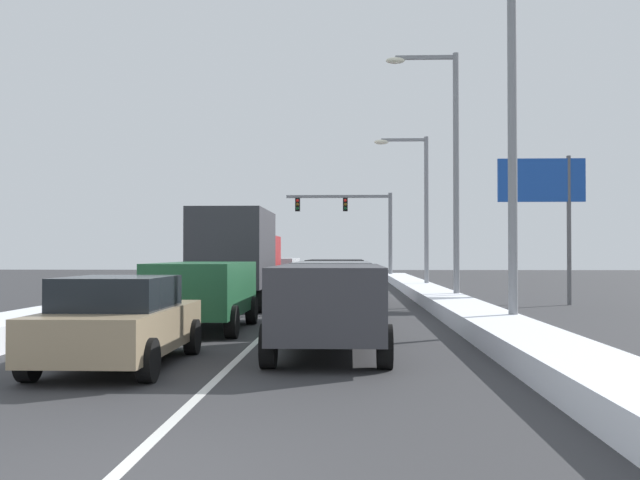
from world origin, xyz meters
TOP-DOWN VIEW (x-y plane):
  - ground_plane at (0.00, 18.86)m, footprint 122.61×122.61m
  - lane_stripe_between_right_lane_and_center_lane at (-0.00, 23.58)m, footprint 0.14×51.87m
  - snow_bank_right_shoulder at (5.30, 23.58)m, footprint 1.50×51.87m
  - snow_bank_left_shoulder at (-5.30, 23.58)m, footprint 1.65×51.87m
  - suv_charcoal_right_lane_nearest at (1.62, 7.89)m, footprint 2.16×4.90m
  - suv_gray_right_lane_second at (1.55, 13.84)m, footprint 2.16×4.90m
  - suv_black_right_lane_third at (1.49, 20.86)m, footprint 2.16×4.90m
  - sedan_white_right_lane_fourth at (1.61, 27.45)m, footprint 2.00×4.50m
  - sedan_tan_center_lane_nearest at (-1.84, 6.27)m, footprint 2.00×4.50m
  - suv_green_center_lane_second at (-1.58, 12.19)m, footprint 2.16×4.90m
  - box_truck_center_lane_third at (-1.94, 20.11)m, footprint 2.53×7.20m
  - suv_silver_center_lane_fourth at (-1.46, 28.71)m, footprint 2.16×4.90m
  - traffic_light_gantry at (2.57, 47.14)m, footprint 7.54×0.47m
  - street_lamp_right_near at (5.54, 11.79)m, footprint 2.66×0.36m
  - street_lamp_right_mid at (5.55, 21.22)m, footprint 2.66×0.36m
  - street_lamp_right_far at (5.38, 30.65)m, footprint 2.66×0.36m
  - roadside_sign_right at (9.08, 21.79)m, footprint 3.20×0.16m

SIDE VIEW (x-z plane):
  - ground_plane at x=0.00m, z-range 0.00..0.00m
  - lane_stripe_between_right_lane_and_center_lane at x=0.00m, z-range 0.00..0.01m
  - snow_bank_right_shoulder at x=5.30m, z-range 0.00..0.45m
  - snow_bank_left_shoulder at x=-5.30m, z-range 0.00..0.52m
  - sedan_white_right_lane_fourth at x=1.61m, z-range 0.01..1.52m
  - sedan_tan_center_lane_nearest at x=-1.84m, z-range 0.01..1.52m
  - suv_charcoal_right_lane_nearest at x=1.62m, z-range 0.18..1.85m
  - suv_gray_right_lane_second at x=1.55m, z-range 0.18..1.85m
  - suv_black_right_lane_third at x=1.49m, z-range 0.18..1.85m
  - suv_green_center_lane_second at x=-1.58m, z-range 0.18..1.85m
  - suv_silver_center_lane_fourth at x=-1.46m, z-range 0.18..1.85m
  - box_truck_center_lane_third at x=-1.94m, z-range 0.22..3.58m
  - roadside_sign_right at x=9.08m, z-range 1.27..6.77m
  - traffic_light_gantry at x=2.57m, z-range 1.40..7.60m
  - street_lamp_right_far at x=5.38m, z-range 0.79..8.40m
  - street_lamp_right_mid at x=5.55m, z-range 0.83..10.03m
  - street_lamp_right_near at x=5.54m, z-range 0.83..10.04m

